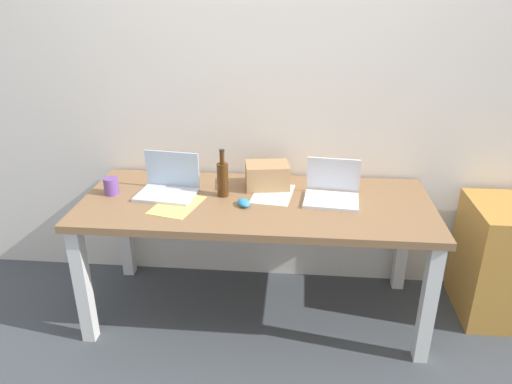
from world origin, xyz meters
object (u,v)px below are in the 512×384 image
(laptop_left, at_px, (168,186))
(coffee_mug, at_px, (111,186))
(laptop_right, at_px, (332,192))
(filing_cabinet, at_px, (499,261))
(desk, at_px, (256,215))
(computer_mouse, at_px, (244,203))
(cardboard_box, at_px, (267,176))
(beer_bottle, at_px, (223,178))

(laptop_left, xyz_separation_m, coffee_mug, (-0.32, -0.03, -0.00))
(laptop_right, relative_size, filing_cabinet, 0.45)
(desk, relative_size, computer_mouse, 19.00)
(laptop_left, xyz_separation_m, cardboard_box, (0.54, 0.14, 0.02))
(desk, relative_size, laptop_right, 6.11)
(computer_mouse, relative_size, coffee_mug, 1.05)
(laptop_right, height_order, filing_cabinet, laptop_right)
(computer_mouse, height_order, cardboard_box, cardboard_box)
(cardboard_box, xyz_separation_m, coffee_mug, (-0.86, -0.17, -0.02))
(laptop_left, distance_m, cardboard_box, 0.56)
(beer_bottle, xyz_separation_m, cardboard_box, (0.24, 0.14, -0.03))
(beer_bottle, distance_m, filing_cabinet, 1.66)
(computer_mouse, distance_m, cardboard_box, 0.29)
(beer_bottle, xyz_separation_m, computer_mouse, (0.13, -0.12, -0.09))
(cardboard_box, height_order, filing_cabinet, cardboard_box)
(desk, relative_size, beer_bottle, 7.11)
(computer_mouse, bearing_deg, laptop_right, -9.39)
(computer_mouse, distance_m, filing_cabinet, 1.52)
(laptop_left, distance_m, filing_cabinet, 1.94)
(laptop_right, relative_size, beer_bottle, 1.16)
(laptop_left, height_order, filing_cabinet, laptop_left)
(filing_cabinet, bearing_deg, cardboard_box, 177.34)
(laptop_right, xyz_separation_m, cardboard_box, (-0.36, 0.14, 0.03))
(filing_cabinet, bearing_deg, beer_bottle, -177.23)
(beer_bottle, bearing_deg, cardboard_box, 30.54)
(computer_mouse, bearing_deg, filing_cabinet, -16.34)
(laptop_left, bearing_deg, laptop_right, 0.39)
(laptop_right, distance_m, computer_mouse, 0.48)
(laptop_right, bearing_deg, cardboard_box, 159.14)
(laptop_right, xyz_separation_m, coffee_mug, (-1.22, -0.04, 0.00))
(computer_mouse, relative_size, filing_cabinet, 0.14)
(laptop_left, distance_m, laptop_right, 0.90)
(computer_mouse, xyz_separation_m, filing_cabinet, (1.45, 0.20, -0.40))
(desk, relative_size, laptop_left, 5.59)
(beer_bottle, xyz_separation_m, filing_cabinet, (1.58, 0.08, -0.48))
(beer_bottle, relative_size, filing_cabinet, 0.39)
(cardboard_box, xyz_separation_m, filing_cabinet, (1.35, -0.06, -0.45))
(laptop_right, bearing_deg, computer_mouse, -165.31)
(beer_bottle, relative_size, coffee_mug, 2.82)
(beer_bottle, height_order, coffee_mug, beer_bottle)
(coffee_mug, bearing_deg, laptop_right, 1.69)
(beer_bottle, relative_size, computer_mouse, 2.67)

